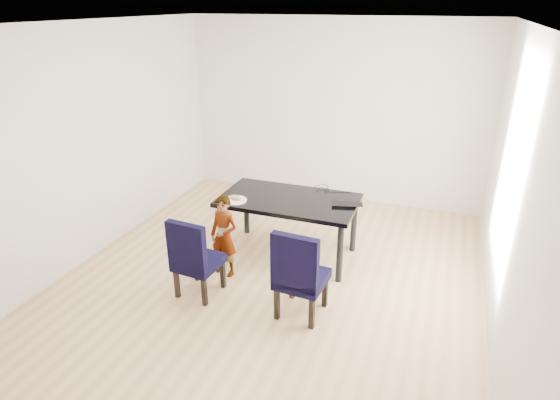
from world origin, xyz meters
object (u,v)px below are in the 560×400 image
(dining_table, at_px, (289,227))
(laptop, at_px, (347,203))
(chair_right, at_px, (302,271))
(chair_left, at_px, (198,256))
(child, at_px, (224,236))
(plate, at_px, (235,200))

(dining_table, relative_size, laptop, 4.61)
(chair_right, bearing_deg, laptop, 85.12)
(chair_left, distance_m, child, 0.45)
(chair_left, height_order, plate, chair_left)
(dining_table, xyz_separation_m, chair_right, (0.50, -1.05, 0.10))
(dining_table, height_order, chair_right, chair_right)
(chair_right, bearing_deg, dining_table, 119.59)
(chair_right, height_order, plate, chair_right)
(laptop, bearing_deg, chair_left, 27.99)
(dining_table, height_order, plate, plate)
(plate, distance_m, laptop, 1.29)
(chair_right, distance_m, plate, 1.34)
(chair_left, xyz_separation_m, chair_right, (1.12, 0.03, 0.03))
(chair_left, xyz_separation_m, child, (0.08, 0.44, 0.03))
(chair_left, relative_size, plate, 3.35)
(laptop, bearing_deg, child, 16.87)
(chair_left, bearing_deg, dining_table, 65.42)
(chair_right, distance_m, laptop, 1.17)
(child, bearing_deg, plate, 105.55)
(chair_left, distance_m, plate, 0.87)
(chair_left, height_order, laptop, chair_left)
(child, relative_size, laptop, 2.74)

